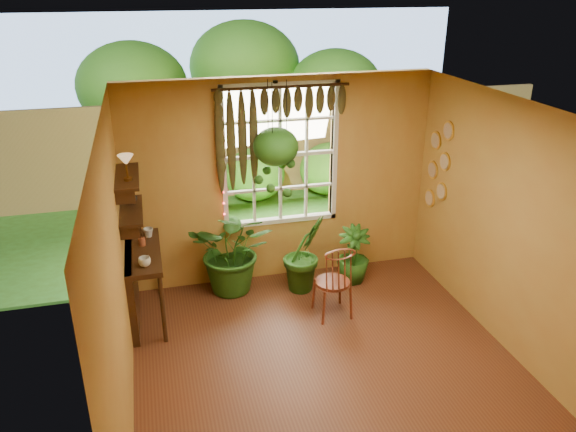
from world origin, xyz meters
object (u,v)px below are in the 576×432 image
Objects in this scene: hanging_basket at (276,150)px; windsor_chair at (333,292)px; potted_plant_mid at (305,253)px; potted_plant_left at (234,250)px; counter_ledge at (136,278)px.

windsor_chair is at bearing -61.17° from hanging_basket.
potted_plant_mid is (-0.16, 0.70, 0.20)m from windsor_chair.
windsor_chair is 1.40m from potted_plant_left.
counter_ledge is at bearing -168.17° from hanging_basket.
counter_ledge is at bearing -174.81° from potted_plant_mid.
hanging_basket reaches higher than counter_ledge.
hanging_basket is (0.56, -0.01, 1.27)m from potted_plant_left.
potted_plant_left reaches higher than windsor_chair.
potted_plant_left is 1.39m from hanging_basket.
hanging_basket reaches higher than potted_plant_left.
counter_ledge is 1.28m from potted_plant_left.
potted_plant_mid is at bearing -12.28° from potted_plant_left.
potted_plant_mid is at bearing 5.19° from counter_ledge.
hanging_basket is (-0.32, 0.18, 1.34)m from potted_plant_mid.
hanging_basket is (1.78, 0.37, 1.31)m from counter_ledge.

